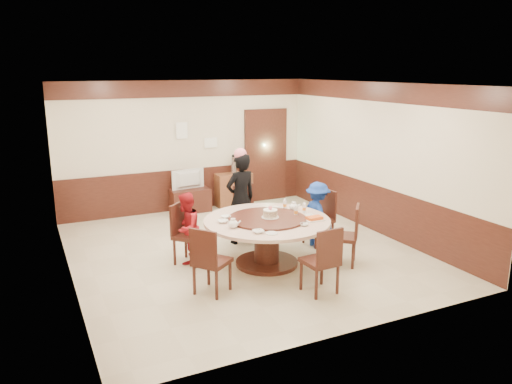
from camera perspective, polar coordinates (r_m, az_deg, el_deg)
name	(u,v)px	position (r m, az deg, el deg)	size (l,w,h in m)	color
room	(243,190)	(8.27, -1.55, 0.23)	(6.00, 6.04, 2.84)	beige
banquet_table	(267,233)	(7.86, 1.26, -4.65)	(1.98, 1.98, 0.78)	#3C1A12
chair_0	(319,227)	(8.91, 7.23, -4.03)	(0.49, 0.48, 0.97)	#3C1A12
chair_1	(248,221)	(9.18, -0.90, -3.39)	(0.47, 0.47, 0.97)	#3C1A12
chair_2	(189,244)	(8.08, -7.70, -5.96)	(0.62, 0.62, 0.97)	#3C1A12
chair_3	(211,272)	(7.00, -5.13, -9.11)	(0.62, 0.62, 0.97)	#3C1A12
chair_4	(320,272)	(7.04, 7.37, -9.03)	(0.47, 0.48, 0.97)	#3C1A12
chair_5	(344,246)	(8.08, 10.00, -6.06)	(0.62, 0.62, 0.97)	#3C1A12
person_standing	(241,199)	(8.79, -1.75, -0.75)	(0.59, 0.39, 1.62)	black
person_red	(186,228)	(8.02, -7.98, -4.10)	(0.56, 0.43, 1.15)	#AC171F
person_blue	(317,215)	(8.71, 7.04, -2.59)	(0.74, 0.43, 1.15)	#173895
birthday_cake	(270,213)	(7.77, 1.64, -2.46)	(0.27, 0.27, 0.19)	white
teapot_left	(233,224)	(7.37, -2.63, -3.68)	(0.17, 0.15, 0.13)	white
teapot_right	(294,207)	(8.28, 4.33, -1.71)	(0.17, 0.15, 0.13)	white
bowl_0	(226,217)	(7.86, -3.47, -2.85)	(0.15, 0.15, 0.04)	white
bowl_1	(304,225)	(7.50, 5.52, -3.73)	(0.13, 0.13, 0.04)	white
bowl_2	(258,232)	(7.15, 0.25, -4.55)	(0.16, 0.16, 0.04)	white
bowl_3	(309,216)	(7.93, 6.04, -2.74)	(0.14, 0.14, 0.04)	white
bowl_4	(223,221)	(7.64, -3.82, -3.37)	(0.16, 0.16, 0.04)	white
saucer_near	(272,233)	(7.13, 1.81, -4.73)	(0.18, 0.18, 0.01)	white
saucer_far	(278,208)	(8.41, 2.48, -1.81)	(0.18, 0.18, 0.01)	white
shrimp_platter	(314,219)	(7.78, 6.68, -3.05)	(0.30, 0.20, 0.06)	white
bottle_0	(296,211)	(7.95, 4.58, -2.23)	(0.06, 0.06, 0.16)	white
bottle_1	(304,208)	(8.15, 5.54, -1.85)	(0.06, 0.06, 0.16)	white
bottle_2	(285,205)	(8.33, 3.31, -1.46)	(0.06, 0.06, 0.16)	white
tv_stand	(190,200)	(10.94, -7.53, -0.95)	(0.85, 0.45, 0.50)	#3C1A12
television	(189,179)	(10.83, -7.61, 1.43)	(0.75, 0.10, 0.43)	gray
side_cabinet	(234,190)	(11.29, -2.58, 0.28)	(0.80, 0.40, 0.75)	brown
thermos	(234,165)	(11.17, -2.52, 3.10)	(0.15, 0.15, 0.38)	silver
notice_left	(182,131)	(10.83, -8.47, 6.96)	(0.25, 0.00, 0.35)	white
notice_right	(211,143)	(11.08, -5.19, 5.64)	(0.30, 0.00, 0.22)	white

